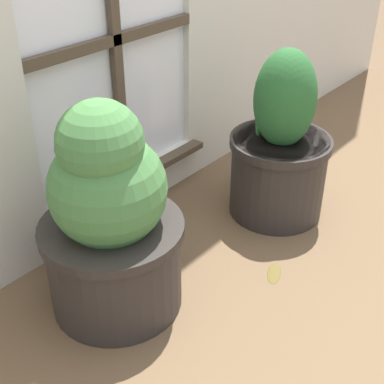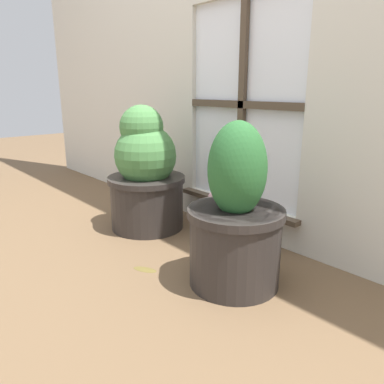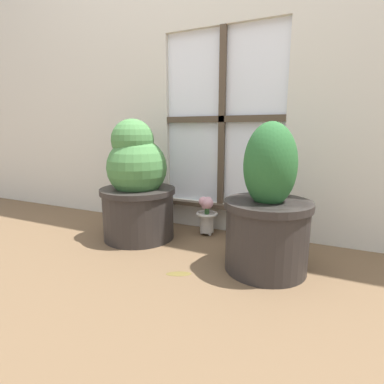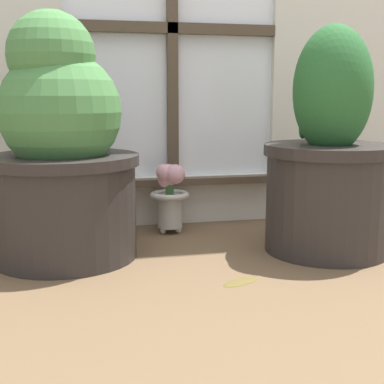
# 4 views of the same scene
# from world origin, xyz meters

# --- Properties ---
(ground_plane) EXTENTS (10.00, 10.00, 0.00)m
(ground_plane) POSITION_xyz_m (0.00, 0.00, 0.00)
(ground_plane) COLOR brown
(potted_plant_left) EXTENTS (0.42, 0.42, 0.67)m
(potted_plant_left) POSITION_xyz_m (-0.37, 0.28, 0.30)
(potted_plant_left) COLOR #2D2826
(potted_plant_left) RESTS_ON ground_plane
(potted_plant_right) EXTENTS (0.37, 0.37, 0.64)m
(potted_plant_right) POSITION_xyz_m (0.37, 0.18, 0.26)
(potted_plant_right) COLOR #2D2826
(potted_plant_right) RESTS_ON ground_plane
(flower_vase) EXTENTS (0.13, 0.13, 0.23)m
(flower_vase) POSITION_xyz_m (-0.04, 0.49, 0.13)
(flower_vase) COLOR #BCB7AD
(flower_vase) RESTS_ON ground_plane
(fallen_leaf) EXTENTS (0.12, 0.09, 0.01)m
(fallen_leaf) POSITION_xyz_m (0.05, -0.03, 0.00)
(fallen_leaf) COLOR brown
(fallen_leaf) RESTS_ON ground_plane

